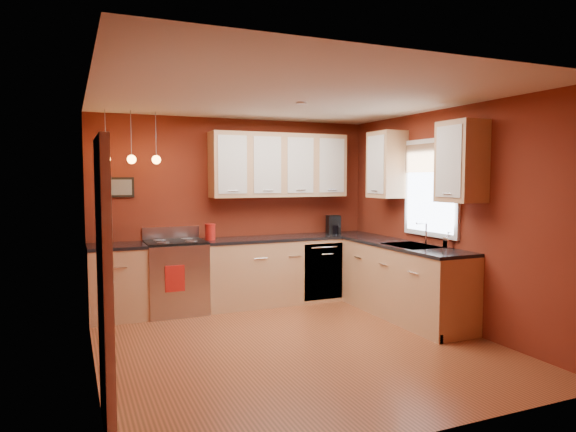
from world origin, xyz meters
name	(u,v)px	position (x,y,z in m)	size (l,w,h in m)	color
floor	(296,345)	(0.00, 0.00, 0.00)	(4.20, 4.20, 0.00)	#9B4D2D
ceiling	(296,97)	(0.00, 0.00, 2.60)	(4.00, 4.20, 0.02)	beige
wall_back	(236,211)	(0.00, 2.10, 1.30)	(4.00, 0.02, 2.60)	maroon
wall_front	(423,249)	(0.00, -2.10, 1.30)	(4.00, 0.02, 2.60)	maroon
wall_left	(92,231)	(-2.00, 0.00, 1.30)	(0.02, 4.20, 2.60)	maroon
wall_right	(448,217)	(2.00, 0.00, 1.30)	(0.02, 4.20, 2.60)	maroon
base_cabinets_back_left	(117,283)	(-1.65, 1.80, 0.45)	(0.70, 0.60, 0.90)	tan
base_cabinets_back_right	(291,270)	(0.73, 1.80, 0.45)	(2.54, 0.60, 0.90)	tan
base_cabinets_right	(404,282)	(1.70, 0.45, 0.45)	(0.60, 2.10, 0.90)	tan
counter_back_left	(116,246)	(-1.65, 1.80, 0.92)	(0.70, 0.62, 0.04)	black
counter_back_right	(291,237)	(0.73, 1.80, 0.92)	(2.54, 0.62, 0.04)	black
counter_right	(404,245)	(1.70, 0.45, 0.92)	(0.62, 2.10, 0.04)	black
gas_range	(176,277)	(-0.92, 1.80, 0.48)	(0.76, 0.64, 1.11)	#AEAEB2
dishwasher_front	(323,272)	(1.10, 1.51, 0.45)	(0.60, 0.02, 0.80)	#AEAEB2
sink	(412,247)	(1.70, 0.30, 0.92)	(0.50, 0.70, 0.33)	gray
window	(431,185)	(1.97, 0.30, 1.69)	(0.06, 1.02, 1.22)	white
door_left_wall	(105,287)	(-1.97, -1.20, 1.03)	(0.12, 0.82, 2.05)	white
upper_cabinets_back	(279,165)	(0.60, 1.93, 1.95)	(2.00, 0.35, 0.90)	tan
upper_cabinets_right	(420,163)	(1.82, 0.32, 1.95)	(0.35, 1.95, 0.90)	tan
wall_picture	(121,187)	(-1.55, 2.08, 1.65)	(0.32, 0.03, 0.26)	black
pendant_lights	(132,159)	(-1.45, 1.75, 2.01)	(0.71, 0.11, 0.66)	gray
red_canister	(210,232)	(-0.45, 1.81, 1.05)	(0.15, 0.15, 0.22)	#AF1912
red_vase	(100,239)	(-1.84, 1.87, 1.01)	(0.09, 0.09, 0.14)	#AF1912
flowers	(100,227)	(-1.84, 1.87, 1.16)	(0.11, 0.11, 0.20)	#AF1912
coffee_maker	(334,225)	(1.46, 1.88, 1.07)	(0.21, 0.21, 0.27)	black
soap_pump	(448,240)	(1.95, -0.07, 1.04)	(0.09, 0.09, 0.19)	white
dish_towel	(175,279)	(-0.99, 1.47, 0.52)	(0.24, 0.02, 0.33)	#AF1912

